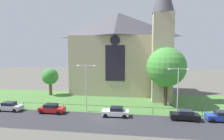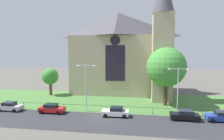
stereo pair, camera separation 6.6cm
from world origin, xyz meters
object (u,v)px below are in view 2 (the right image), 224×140
object	(u,v)px
parked_car_silver	(10,106)
parked_car_blue	(221,116)
church_building	(121,52)
parked_car_white	(116,112)
streetlamp_near	(86,82)
streetlamp_far	(178,85)
parked_car_black	(185,115)
tree_left_far	(50,77)
parked_car_red	(52,108)
tree_right_near	(166,67)

from	to	relation	value
parked_car_silver	parked_car_blue	xyz separation A→B (m)	(34.32, -0.14, 0.00)
church_building	parked_car_white	size ratio (longest dim) A/B	6.12
streetlamp_near	streetlamp_far	size ratio (longest dim) A/B	1.05
streetlamp_far	parked_car_blue	xyz separation A→B (m)	(5.98, -1.60, -4.22)
parked_car_silver	parked_car_white	distance (m)	18.64
church_building	streetlamp_near	bearing A→B (deg)	-104.43
parked_car_black	parked_car_blue	world-z (taller)	same
tree_left_far	streetlamp_near	bearing A→B (deg)	-42.49
streetlamp_far	parked_car_blue	distance (m)	7.49
parked_car_blue	streetlamp_far	bearing A→B (deg)	-15.37
streetlamp_near	parked_car_red	distance (m)	7.29
church_building	parked_car_silver	xyz separation A→B (m)	(-17.64, -18.09, -9.53)
church_building	streetlamp_near	world-z (taller)	church_building
streetlamp_far	parked_car_white	size ratio (longest dim) A/B	1.82
church_building	parked_car_white	bearing A→B (deg)	-86.89
streetlamp_near	parked_car_blue	bearing A→B (deg)	-4.36
tree_right_near	parked_car_black	world-z (taller)	tree_right_near
streetlamp_near	streetlamp_far	xyz separation A→B (m)	(14.99, 0.00, -0.22)
parked_car_blue	tree_left_far	bearing A→B (deg)	-21.22
church_building	parked_car_white	distance (m)	20.71
parked_car_white	parked_car_black	xyz separation A→B (m)	(10.48, -0.06, 0.00)
tree_right_near	parked_car_white	bearing A→B (deg)	-138.61
streetlamp_near	parked_car_black	bearing A→B (deg)	-6.49
tree_left_far	streetlamp_far	size ratio (longest dim) A/B	0.82
tree_right_near	tree_left_far	world-z (taller)	tree_right_near
church_building	tree_left_far	size ratio (longest dim) A/B	4.09
streetlamp_near	parked_car_silver	xyz separation A→B (m)	(-13.36, -1.46, -4.44)
tree_left_far	tree_right_near	bearing A→B (deg)	-11.03
parked_car_silver	parked_car_red	size ratio (longest dim) A/B	1.01
streetlamp_far	parked_car_black	bearing A→B (deg)	-66.78
parked_car_black	parked_car_blue	size ratio (longest dim) A/B	1.02
parked_car_white	parked_car_black	bearing A→B (deg)	178.08
parked_car_blue	parked_car_black	bearing A→B (deg)	1.74
tree_left_far	parked_car_white	size ratio (longest dim) A/B	1.50
streetlamp_near	parked_car_red	bearing A→B (deg)	-164.42
parked_car_silver	tree_left_far	bearing A→B (deg)	84.95
parked_car_white	streetlamp_far	bearing A→B (deg)	-171.47
church_building	tree_left_far	world-z (taller)	church_building
tree_left_far	parked_car_silver	size ratio (longest dim) A/B	1.50
tree_left_far	parked_car_red	xyz separation A→B (m)	(6.35, -12.47, -3.62)
church_building	tree_left_far	distance (m)	18.16
streetlamp_far	parked_car_white	world-z (taller)	streetlamp_far
tree_left_far	parked_car_red	bearing A→B (deg)	-63.03
tree_right_near	parked_car_silver	distance (m)	29.01
tree_right_near	parked_car_red	bearing A→B (deg)	-159.12
parked_car_white	parked_car_black	world-z (taller)	same
parked_car_black	tree_left_far	bearing A→B (deg)	-22.01
parked_car_silver	parked_car_black	bearing A→B (deg)	0.93
parked_car_white	parked_car_blue	world-z (taller)	same
tree_left_far	parked_car_black	world-z (taller)	tree_left_far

